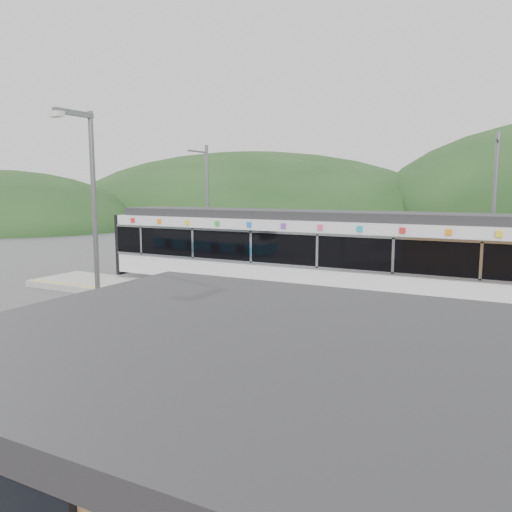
% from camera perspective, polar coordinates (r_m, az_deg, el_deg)
% --- Properties ---
extents(ground, '(120.00, 120.00, 0.00)m').
position_cam_1_polar(ground, '(16.85, -1.27, -8.52)').
color(ground, '#4C4C4F').
rests_on(ground, ground).
extents(hills, '(146.00, 149.00, 26.00)m').
position_cam_1_polar(hills, '(20.11, 22.22, -6.41)').
color(hills, '#1E3D19').
rests_on(hills, ground).
extents(platform, '(26.00, 3.20, 0.30)m').
position_cam_1_polar(platform, '(19.68, 3.36, -5.69)').
color(platform, '#9E9E99').
rests_on(platform, ground).
extents(yellow_line, '(26.00, 0.10, 0.01)m').
position_cam_1_polar(yellow_line, '(18.49, 1.71, -6.06)').
color(yellow_line, yellow).
rests_on(yellow_line, platform).
extents(train, '(20.44, 3.01, 3.74)m').
position_cam_1_polar(train, '(21.67, 7.19, 0.65)').
color(train, black).
rests_on(train, ground).
extents(catenary_mast_west, '(0.18, 1.80, 7.00)m').
position_cam_1_polar(catenary_mast_west, '(27.14, -5.64, 5.46)').
color(catenary_mast_west, slate).
rests_on(catenary_mast_west, ground).
extents(catenary_mast_east, '(0.18, 1.80, 7.00)m').
position_cam_1_polar(catenary_mast_east, '(22.80, 25.49, 4.31)').
color(catenary_mast_east, slate).
rests_on(catenary_mast_east, ground).
extents(station_shelter, '(9.20, 6.20, 3.00)m').
position_cam_1_polar(station_shelter, '(6.33, 8.08, -22.37)').
color(station_shelter, brown).
rests_on(station_shelter, ground).
extents(lamp_post, '(0.35, 1.13, 6.52)m').
position_cam_1_polar(lamp_post, '(12.57, -18.35, 3.50)').
color(lamp_post, slate).
rests_on(lamp_post, ground).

